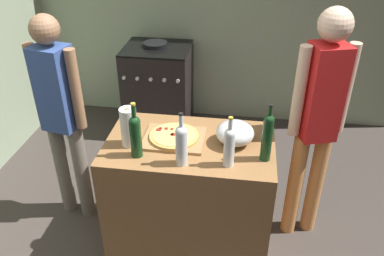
{
  "coord_description": "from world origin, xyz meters",
  "views": [
    {
      "loc": [
        0.4,
        -1.46,
        2.31
      ],
      "look_at": [
        0.08,
        0.76,
        0.94
      ],
      "focal_mm": 36.88,
      "sensor_mm": 36.0,
      "label": 1
    }
  ],
  "objects_px": {
    "wine_bottle_green": "(229,145)",
    "person_in_red": "(318,117)",
    "wine_bottle_amber": "(136,134)",
    "person_in_stripes": "(60,110)",
    "wine_bottle_dark": "(267,136)",
    "mixing_bowl": "(235,133)",
    "paper_towel_roll": "(129,127)",
    "stove": "(158,88)",
    "wine_bottle_clear": "(181,143)",
    "pizza": "(174,136)"
  },
  "relations": [
    {
      "from": "wine_bottle_clear",
      "to": "wine_bottle_green",
      "type": "distance_m",
      "value": 0.28
    },
    {
      "from": "wine_bottle_dark",
      "to": "mixing_bowl",
      "type": "bearing_deg",
      "value": 141.6
    },
    {
      "from": "paper_towel_roll",
      "to": "person_in_red",
      "type": "xyz_separation_m",
      "value": [
        1.2,
        0.33,
        -0.01
      ]
    },
    {
      "from": "pizza",
      "to": "paper_towel_roll",
      "type": "height_order",
      "value": "paper_towel_roll"
    },
    {
      "from": "wine_bottle_amber",
      "to": "wine_bottle_dark",
      "type": "distance_m",
      "value": 0.79
    },
    {
      "from": "mixing_bowl",
      "to": "person_in_red",
      "type": "bearing_deg",
      "value": 21.72
    },
    {
      "from": "mixing_bowl",
      "to": "paper_towel_roll",
      "type": "bearing_deg",
      "value": -170.43
    },
    {
      "from": "paper_towel_roll",
      "to": "wine_bottle_green",
      "type": "bearing_deg",
      "value": -11.65
    },
    {
      "from": "mixing_bowl",
      "to": "wine_bottle_dark",
      "type": "height_order",
      "value": "wine_bottle_dark"
    },
    {
      "from": "pizza",
      "to": "wine_bottle_amber",
      "type": "distance_m",
      "value": 0.31
    },
    {
      "from": "wine_bottle_amber",
      "to": "stove",
      "type": "relative_size",
      "value": 0.37
    },
    {
      "from": "wine_bottle_amber",
      "to": "wine_bottle_dark",
      "type": "height_order",
      "value": "wine_bottle_dark"
    },
    {
      "from": "paper_towel_roll",
      "to": "wine_bottle_dark",
      "type": "height_order",
      "value": "wine_bottle_dark"
    },
    {
      "from": "paper_towel_roll",
      "to": "wine_bottle_dark",
      "type": "relative_size",
      "value": 0.7
    },
    {
      "from": "wine_bottle_dark",
      "to": "person_in_red",
      "type": "relative_size",
      "value": 0.22
    },
    {
      "from": "paper_towel_roll",
      "to": "person_in_stripes",
      "type": "relative_size",
      "value": 0.16
    },
    {
      "from": "mixing_bowl",
      "to": "wine_bottle_amber",
      "type": "relative_size",
      "value": 0.68
    },
    {
      "from": "person_in_stripes",
      "to": "person_in_red",
      "type": "bearing_deg",
      "value": 1.68
    },
    {
      "from": "wine_bottle_amber",
      "to": "wine_bottle_dark",
      "type": "bearing_deg",
      "value": 5.27
    },
    {
      "from": "wine_bottle_clear",
      "to": "stove",
      "type": "bearing_deg",
      "value": 106.99
    },
    {
      "from": "paper_towel_roll",
      "to": "wine_bottle_clear",
      "type": "distance_m",
      "value": 0.4
    },
    {
      "from": "person_in_stripes",
      "to": "pizza",
      "type": "bearing_deg",
      "value": -11.79
    },
    {
      "from": "person_in_red",
      "to": "pizza",
      "type": "bearing_deg",
      "value": -166.01
    },
    {
      "from": "mixing_bowl",
      "to": "wine_bottle_green",
      "type": "relative_size",
      "value": 0.75
    },
    {
      "from": "wine_bottle_dark",
      "to": "person_in_red",
      "type": "distance_m",
      "value": 0.51
    },
    {
      "from": "wine_bottle_amber",
      "to": "stove",
      "type": "distance_m",
      "value": 1.94
    },
    {
      "from": "mixing_bowl",
      "to": "paper_towel_roll",
      "type": "height_order",
      "value": "paper_towel_roll"
    },
    {
      "from": "mixing_bowl",
      "to": "person_in_red",
      "type": "xyz_separation_m",
      "value": [
        0.54,
        0.21,
        0.04
      ]
    },
    {
      "from": "wine_bottle_green",
      "to": "stove",
      "type": "distance_m",
      "value": 2.12
    },
    {
      "from": "wine_bottle_dark",
      "to": "wine_bottle_green",
      "type": "distance_m",
      "value": 0.24
    },
    {
      "from": "paper_towel_roll",
      "to": "wine_bottle_clear",
      "type": "bearing_deg",
      "value": -23.65
    },
    {
      "from": "stove",
      "to": "person_in_stripes",
      "type": "xyz_separation_m",
      "value": [
        -0.38,
        -1.45,
        0.48
      ]
    },
    {
      "from": "wine_bottle_green",
      "to": "person_in_stripes",
      "type": "bearing_deg",
      "value": 161.78
    },
    {
      "from": "wine_bottle_dark",
      "to": "person_in_stripes",
      "type": "xyz_separation_m",
      "value": [
        -1.45,
        0.31,
        -0.11
      ]
    },
    {
      "from": "wine_bottle_clear",
      "to": "person_in_red",
      "type": "distance_m",
      "value": 0.97
    },
    {
      "from": "wine_bottle_green",
      "to": "person_in_red",
      "type": "distance_m",
      "value": 0.73
    },
    {
      "from": "paper_towel_roll",
      "to": "wine_bottle_amber",
      "type": "height_order",
      "value": "wine_bottle_amber"
    },
    {
      "from": "wine_bottle_amber",
      "to": "person_in_stripes",
      "type": "distance_m",
      "value": 0.78
    },
    {
      "from": "stove",
      "to": "wine_bottle_amber",
      "type": "bearing_deg",
      "value": -81.11
    },
    {
      "from": "wine_bottle_clear",
      "to": "stove",
      "type": "xyz_separation_m",
      "value": [
        -0.57,
        1.88,
        -0.57
      ]
    },
    {
      "from": "mixing_bowl",
      "to": "wine_bottle_dark",
      "type": "distance_m",
      "value": 0.26
    },
    {
      "from": "stove",
      "to": "person_in_red",
      "type": "bearing_deg",
      "value": -44.61
    },
    {
      "from": "wine_bottle_amber",
      "to": "person_in_stripes",
      "type": "height_order",
      "value": "person_in_stripes"
    },
    {
      "from": "wine_bottle_green",
      "to": "person_in_stripes",
      "type": "xyz_separation_m",
      "value": [
        -1.23,
        0.41,
        -0.08
      ]
    },
    {
      "from": "wine_bottle_amber",
      "to": "person_in_red",
      "type": "relative_size",
      "value": 0.21
    },
    {
      "from": "stove",
      "to": "wine_bottle_green",
      "type": "bearing_deg",
      "value": -65.31
    },
    {
      "from": "mixing_bowl",
      "to": "wine_bottle_clear",
      "type": "bearing_deg",
      "value": -138.15
    },
    {
      "from": "mixing_bowl",
      "to": "paper_towel_roll",
      "type": "xyz_separation_m",
      "value": [
        -0.67,
        -0.11,
        0.05
      ]
    },
    {
      "from": "mixing_bowl",
      "to": "wine_bottle_clear",
      "type": "relative_size",
      "value": 0.71
    },
    {
      "from": "stove",
      "to": "person_in_stripes",
      "type": "height_order",
      "value": "person_in_stripes"
    }
  ]
}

